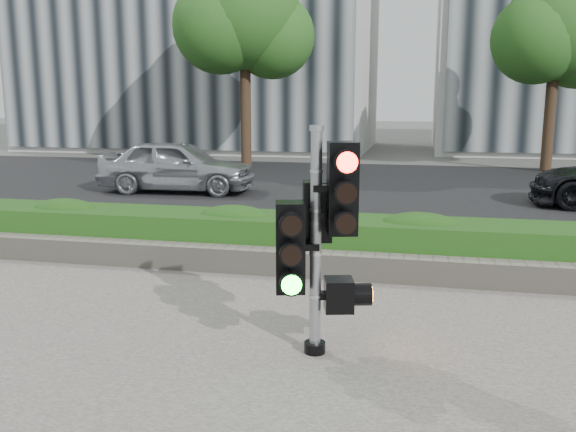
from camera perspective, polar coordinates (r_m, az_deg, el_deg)
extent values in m
plane|color=#51514C|center=(6.58, -1.55, -10.43)|extent=(120.00, 120.00, 0.00)
cube|color=black|center=(16.19, 7.01, 2.41)|extent=(60.00, 13.00, 0.02)
cube|color=gray|center=(9.50, 3.03, -3.29)|extent=(60.00, 0.25, 0.12)
cube|color=gray|center=(8.28, 1.62, -4.44)|extent=(12.00, 0.32, 0.34)
cube|color=#3C7F27|center=(8.86, 2.41, -2.28)|extent=(12.00, 1.00, 0.68)
cylinder|color=black|center=(21.30, -3.97, 9.92)|extent=(0.36, 0.36, 4.03)
sphere|color=#134417|center=(21.48, -4.09, 18.40)|extent=(3.74, 3.74, 3.74)
sphere|color=#134417|center=(21.52, -1.48, 16.48)|extent=(2.88, 2.88, 2.88)
sphere|color=#134417|center=(21.23, -6.37, 17.27)|extent=(3.17, 3.17, 3.17)
cylinder|color=black|center=(21.82, 23.28, 8.50)|extent=(0.36, 0.36, 3.58)
sphere|color=#134417|center=(21.92, 23.85, 15.86)|extent=(3.33, 3.33, 3.33)
sphere|color=#134417|center=(21.40, 22.24, 15.08)|extent=(2.82, 2.82, 2.82)
sphere|color=#134417|center=(22.64, 23.68, 17.65)|extent=(2.30, 2.30, 2.30)
cylinder|color=black|center=(5.90, 2.52, -12.16)|extent=(0.20, 0.20, 0.10)
cylinder|color=gray|center=(5.59, 2.60, -2.78)|extent=(0.11, 0.11, 2.08)
cylinder|color=gray|center=(5.44, 2.70, 8.22)|extent=(0.13, 0.13, 0.05)
cube|color=#FF1107|center=(5.48, 5.11, 2.60)|extent=(0.32, 0.32, 0.83)
cube|color=#14E51E|center=(5.55, 0.21, -2.93)|extent=(0.32, 0.32, 0.83)
cube|color=black|center=(5.76, 2.75, 0.48)|extent=(0.32, 0.32, 0.57)
cube|color=orange|center=(5.77, 4.77, -7.34)|extent=(0.32, 0.32, 0.30)
imported|color=#ACADB3|center=(15.91, -10.33, 4.65)|extent=(4.04, 1.80, 1.35)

